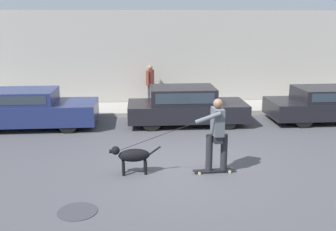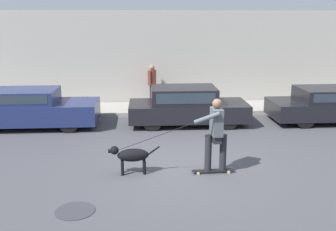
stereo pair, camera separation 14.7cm
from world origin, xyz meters
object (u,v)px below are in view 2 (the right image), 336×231
object	(u,v)px
parked_car_0	(29,109)
pedestrian_with_bag	(152,83)
parked_car_2	(336,105)
parked_car_1	(187,106)
dog	(131,155)
skateboarder	(216,132)

from	to	relation	value
parked_car_0	pedestrian_with_bag	distance (m)	4.88
parked_car_0	parked_car_2	distance (m)	10.39
parked_car_1	parked_car_0	bearing A→B (deg)	-179.33
dog	parked_car_1	bearing A→B (deg)	-115.91
parked_car_1	parked_car_2	size ratio (longest dim) A/B	0.87
parked_car_0	skateboarder	bearing A→B (deg)	-39.24
parked_car_0	parked_car_1	xyz separation A→B (m)	(5.21, 0.00, 0.01)
parked_car_2	skateboarder	distance (m)	6.67
parked_car_2	parked_car_1	bearing A→B (deg)	179.71
parked_car_0	dog	xyz separation A→B (m)	(3.44, -4.25, -0.17)
parked_car_0	parked_car_1	size ratio (longest dim) A/B	1.10
pedestrian_with_bag	skateboarder	bearing A→B (deg)	-60.79
dog	pedestrian_with_bag	distance (m)	6.89
parked_car_0	parked_car_1	distance (m)	5.21
parked_car_1	dog	distance (m)	4.61
dog	pedestrian_with_bag	world-z (taller)	pedestrian_with_bag
dog	skateboarder	bearing A→B (deg)	173.57
skateboarder	parked_car_0	bearing A→B (deg)	-41.65
parked_car_2	skateboarder	xyz separation A→B (m)	(-5.03, -4.36, 0.41)
parked_car_1	skateboarder	xyz separation A→B (m)	(0.15, -4.36, 0.38)
parked_car_1	skateboarder	distance (m)	4.38
parked_car_0	skateboarder	distance (m)	6.92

